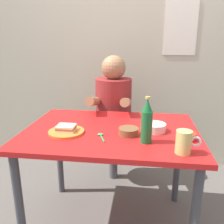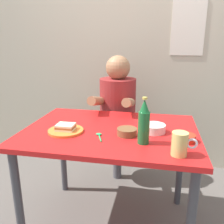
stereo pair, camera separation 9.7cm
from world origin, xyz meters
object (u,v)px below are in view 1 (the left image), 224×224
person_seated (113,102)px  plate_orange (66,132)px  sauce_bowl_chili (187,136)px  stool (113,144)px  beer_bottle (147,122)px  beer_mug (184,142)px  dining_table (111,142)px  sandwich (66,128)px

person_seated → plate_orange: 0.75m
plate_orange → sauce_bowl_chili: bearing=-0.4°
stool → beer_bottle: 1.00m
person_seated → beer_mug: bearing=-62.6°
dining_table → sandwich: sandwich is taller
beer_mug → sauce_bowl_chili: size_ratio=1.15×
stool → person_seated: 0.42m
dining_table → stool: 0.70m
stool → beer_bottle: size_ratio=1.72×
stool → sandwich: bearing=-105.4°
sauce_bowl_chili → beer_bottle: bearing=-162.3°
dining_table → beer_bottle: bearing=-39.1°
person_seated → plate_orange: (-0.20, -0.72, -0.02)m
sauce_bowl_chili → dining_table: bearing=166.9°
sauce_bowl_chili → sandwich: bearing=179.6°
dining_table → plate_orange: (-0.26, -0.10, 0.10)m
sandwich → stool: bearing=74.6°
beer_bottle → sauce_bowl_chili: beer_bottle is taller
beer_mug → person_seated: bearing=117.4°
stool → person_seated: bearing=-90.0°
sandwich → beer_bottle: (0.49, -0.08, 0.09)m
plate_orange → beer_mug: (0.67, -0.19, 0.05)m
sandwich → plate_orange: bearing=-166.0°
sandwich → beer_mug: beer_mug is taller
sauce_bowl_chili → stool: bearing=125.2°
person_seated → beer_bottle: person_seated is taller
plate_orange → beer_mug: size_ratio=1.75×
dining_table → beer_mug: 0.53m
stool → sauce_bowl_chili: bearing=-54.8°
person_seated → sandwich: bearing=-105.6°
plate_orange → sauce_bowl_chili: (0.72, -0.00, 0.02)m
dining_table → stool: (-0.06, 0.63, -0.30)m
sandwich → beer_bottle: size_ratio=0.42×
stool → dining_table: bearing=-84.3°
plate_orange → sauce_bowl_chili: 0.72m
dining_table → plate_orange: bearing=-159.0°
sandwich → beer_mug: 0.70m
person_seated → beer_bottle: 0.85m
plate_orange → person_seated: bearing=74.4°
dining_table → sandwich: (-0.26, -0.10, 0.13)m
dining_table → sauce_bowl_chili: (0.46, -0.11, 0.12)m
dining_table → beer_mug: (0.41, -0.29, 0.15)m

